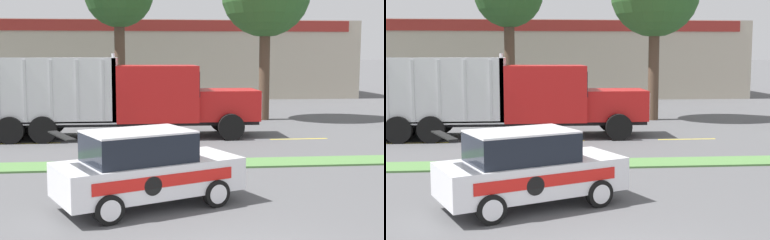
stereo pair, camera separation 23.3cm
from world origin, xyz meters
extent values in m
cube|color=#517F42|center=(0.00, 8.67, 0.03)|extent=(120.00, 1.36, 0.06)
cube|color=yellow|center=(-5.84, 13.35, 0.00)|extent=(2.40, 0.14, 0.01)
cube|color=yellow|center=(-0.44, 13.35, 0.00)|extent=(2.40, 0.14, 0.01)
cube|color=yellow|center=(4.96, 13.35, 0.00)|extent=(2.40, 0.14, 0.01)
cube|color=black|center=(-2.48, 14.57, 0.62)|extent=(11.80, 1.41, 0.18)
cube|color=red|center=(2.13, 14.57, 1.34)|extent=(2.57, 2.10, 1.25)
cube|color=#B7B7BC|center=(3.45, 14.57, 1.34)|extent=(0.06, 1.79, 1.06)
cube|color=red|center=(-0.80, 14.57, 1.85)|extent=(3.29, 2.56, 2.28)
cube|color=black|center=(0.87, 14.57, 2.25)|extent=(0.04, 2.18, 1.02)
cylinder|color=silver|center=(-2.54, 13.74, 2.67)|extent=(0.14, 0.14, 1.63)
cube|color=silver|center=(-5.41, 14.57, 0.77)|extent=(5.94, 2.56, 0.12)
cube|color=silver|center=(-2.52, 14.57, 2.04)|extent=(0.16, 2.56, 2.54)
cube|color=silver|center=(-5.41, 13.37, 2.04)|extent=(5.94, 0.16, 2.54)
cube|color=silver|center=(-5.41, 15.77, 2.04)|extent=(5.94, 0.16, 2.54)
cube|color=#BCBCC1|center=(-5.91, 13.27, 2.04)|extent=(0.10, 0.04, 2.41)
cube|color=#BCBCC1|center=(-4.92, 13.27, 2.04)|extent=(0.10, 0.04, 2.41)
cube|color=#BCBCC1|center=(-3.93, 13.27, 2.04)|extent=(0.10, 0.04, 2.41)
cube|color=#BCBCC1|center=(-2.94, 13.27, 2.04)|extent=(0.10, 0.04, 2.41)
cylinder|color=black|center=(2.13, 13.31, 0.53)|extent=(1.07, 0.30, 1.07)
cylinder|color=black|center=(2.13, 15.83, 0.53)|extent=(1.07, 0.30, 1.07)
cylinder|color=black|center=(-6.53, 13.31, 0.53)|extent=(1.07, 0.30, 1.07)
cylinder|color=black|center=(-6.53, 15.83, 0.53)|extent=(1.07, 0.30, 1.07)
cylinder|color=black|center=(-5.29, 13.31, 0.53)|extent=(1.07, 0.30, 1.07)
cylinder|color=black|center=(-5.29, 15.83, 0.53)|extent=(1.07, 0.30, 1.07)
cube|color=white|center=(-1.37, 4.25, 0.69)|extent=(4.53, 3.30, 0.75)
cube|color=black|center=(-1.60, 4.15, 1.40)|extent=(2.73, 2.34, 0.65)
cube|color=white|center=(-1.60, 4.15, 1.74)|extent=(2.73, 2.34, 0.04)
cube|color=black|center=(-3.19, 3.44, 1.78)|extent=(0.75, 1.36, 0.03)
cube|color=red|center=(-1.01, 3.44, 0.77)|extent=(3.05, 1.37, 0.26)
cylinder|color=black|center=(-1.30, 3.31, 0.69)|extent=(0.38, 0.18, 0.41)
cylinder|color=black|center=(0.15, 4.01, 0.32)|extent=(0.66, 0.44, 0.63)
cylinder|color=silver|center=(0.19, 3.91, 0.32)|extent=(0.41, 0.19, 0.44)
cylinder|color=black|center=(-0.53, 5.54, 0.32)|extent=(0.66, 0.44, 0.63)
cylinder|color=silver|center=(-0.58, 5.64, 0.32)|extent=(0.41, 0.19, 0.44)
cylinder|color=black|center=(-2.21, 2.96, 0.32)|extent=(0.66, 0.44, 0.63)
cylinder|color=silver|center=(-2.17, 2.86, 0.32)|extent=(0.41, 0.19, 0.44)
cylinder|color=black|center=(-2.90, 4.48, 0.32)|extent=(0.66, 0.44, 0.63)
cylinder|color=silver|center=(-2.94, 4.58, 0.32)|extent=(0.41, 0.19, 0.44)
cube|color=#BCB29E|center=(-5.14, 38.28, 3.00)|extent=(41.42, 12.00, 6.00)
cube|color=maroon|center=(-5.14, 32.23, 5.55)|extent=(39.35, 0.10, 0.80)
cylinder|color=brown|center=(-2.62, 24.32, 2.96)|extent=(0.62, 0.62, 5.91)
cylinder|color=brown|center=(5.04, 19.89, 2.69)|extent=(0.56, 0.56, 5.38)
camera|label=1|loc=(-1.60, -7.73, 3.47)|focal=50.00mm
camera|label=2|loc=(-1.37, -7.75, 3.47)|focal=50.00mm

